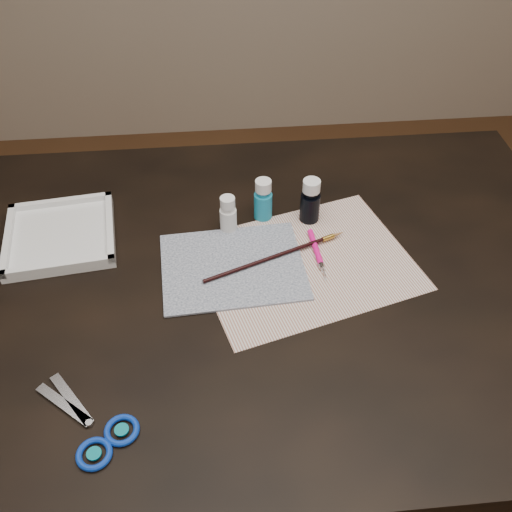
{
  "coord_description": "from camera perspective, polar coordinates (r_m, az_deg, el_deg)",
  "views": [
    {
      "loc": [
        -0.07,
        -0.74,
        1.51
      ],
      "look_at": [
        0.0,
        0.0,
        0.8
      ],
      "focal_mm": 40.0,
      "sensor_mm": 36.0,
      "label": 1
    }
  ],
  "objects": [
    {
      "name": "ground",
      "position": [
        1.69,
        0.0,
        -20.16
      ],
      "size": [
        3.5,
        3.5,
        0.02
      ],
      "primitive_type": "cube",
      "color": "#422614",
      "rests_on": "ground"
    },
    {
      "name": "scissors",
      "position": [
        0.92,
        -17.41,
        -15.31
      ],
      "size": [
        0.22,
        0.21,
        0.01
      ],
      "primitive_type": null,
      "rotation": [
        0.0,
        0.0,
        2.44
      ],
      "color": "silver",
      "rests_on": "table"
    },
    {
      "name": "canvas",
      "position": [
        1.08,
        -2.33,
        -1.03
      ],
      "size": [
        0.28,
        0.23,
        0.0
      ],
      "primitive_type": "cube",
      "rotation": [
        0.0,
        0.0,
        0.06
      ],
      "color": "#101D35",
      "rests_on": "paper"
    },
    {
      "name": "paintbrush",
      "position": [
        1.09,
        2.1,
        0.04
      ],
      "size": [
        0.29,
        0.12,
        0.01
      ],
      "primitive_type": null,
      "rotation": [
        0.0,
        0.0,
        0.37
      ],
      "color": "black",
      "rests_on": "canvas"
    },
    {
      "name": "craft_knife",
      "position": [
        1.1,
        6.22,
        0.1
      ],
      "size": [
        0.02,
        0.14,
        0.01
      ],
      "primitive_type": null,
      "rotation": [
        0.0,
        0.0,
        -1.51
      ],
      "color": "#EE1084",
      "rests_on": "paper"
    },
    {
      "name": "table",
      "position": [
        1.36,
        0.0,
        -13.03
      ],
      "size": [
        1.3,
        0.9,
        0.75
      ],
      "primitive_type": "cube",
      "color": "black",
      "rests_on": "ground"
    },
    {
      "name": "paint_bottle_white",
      "position": [
        1.13,
        -2.81,
        4.17
      ],
      "size": [
        0.04,
        0.04,
        0.08
      ],
      "primitive_type": "cylinder",
      "rotation": [
        0.0,
        0.0,
        -0.21
      ],
      "color": "white",
      "rests_on": "table"
    },
    {
      "name": "palette_tray",
      "position": [
        1.19,
        -18.99,
        2.04
      ],
      "size": [
        0.23,
        0.23,
        0.03
      ],
      "primitive_type": "cube",
      "rotation": [
        0.0,
        0.0,
        0.12
      ],
      "color": "silver",
      "rests_on": "table"
    },
    {
      "name": "paint_bottle_navy",
      "position": [
        1.16,
        5.46,
        5.54
      ],
      "size": [
        0.05,
        0.05,
        0.1
      ],
      "primitive_type": "cylinder",
      "rotation": [
        0.0,
        0.0,
        0.26
      ],
      "color": "black",
      "rests_on": "table"
    },
    {
      "name": "paint_bottle_cyan",
      "position": [
        1.16,
        0.72,
        5.68
      ],
      "size": [
        0.04,
        0.04,
        0.09
      ],
      "primitive_type": "cylinder",
      "rotation": [
        0.0,
        0.0,
        0.0
      ],
      "color": "teal",
      "rests_on": "table"
    },
    {
      "name": "paper",
      "position": [
        1.09,
        4.94,
        -0.72
      ],
      "size": [
        0.46,
        0.4,
        0.0
      ],
      "primitive_type": "cube",
      "rotation": [
        0.0,
        0.0,
        0.28
      ],
      "color": "silver",
      "rests_on": "table"
    }
  ]
}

